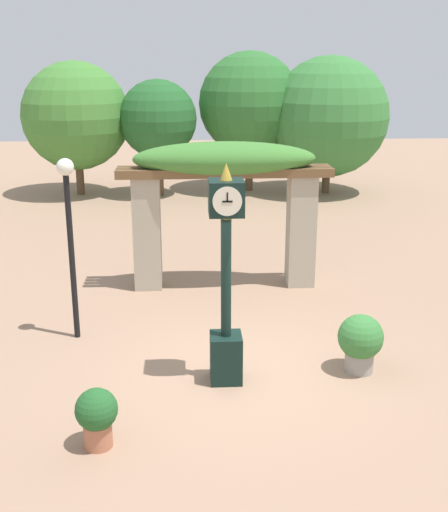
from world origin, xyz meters
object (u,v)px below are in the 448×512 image
object	(u,v)px
potted_plant_near_left	(360,341)
pedestal_clock	(226,287)
potted_plant_near_right	(97,415)
lamp_post	(69,218)

from	to	relation	value
potted_plant_near_left	pedestal_clock	bearing A→B (deg)	-175.49
potted_plant_near_left	potted_plant_near_right	xyz separation A→B (m)	(-3.83, -1.82, -0.07)
potted_plant_near_left	potted_plant_near_right	world-z (taller)	potted_plant_near_left
potted_plant_near_left	lamp_post	world-z (taller)	lamp_post
potted_plant_near_left	lamp_post	bearing A→B (deg)	161.13
pedestal_clock	lamp_post	xyz separation A→B (m)	(-2.52, 1.75, 0.64)
potted_plant_near_right	lamp_post	world-z (taller)	lamp_post
potted_plant_near_right	potted_plant_near_left	bearing A→B (deg)	25.45
lamp_post	potted_plant_near_left	bearing A→B (deg)	-18.87
pedestal_clock	potted_plant_near_right	distance (m)	2.62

